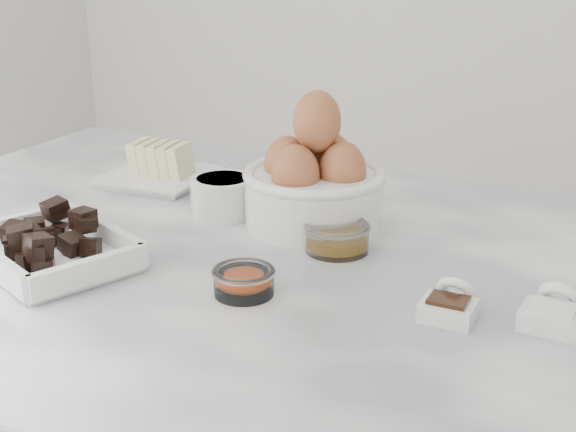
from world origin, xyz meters
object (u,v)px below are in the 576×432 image
at_px(honey_bowl, 337,237).
at_px(zest_bowl, 244,280).
at_px(egg_bowl, 314,182).
at_px(vanilla_spoon, 450,304).
at_px(chocolate_dish, 51,245).
at_px(salt_spoon, 554,312).
at_px(sugar_ramekin, 223,195).
at_px(butter_plate, 157,167).

height_order(honey_bowl, zest_bowl, honey_bowl).
xyz_separation_m(egg_bowl, vanilla_spoon, (0.23, -0.17, -0.04)).
bearing_deg(honey_bowl, zest_bowl, -103.61).
xyz_separation_m(chocolate_dish, salt_spoon, (0.54, 0.11, -0.01)).
relative_size(sugar_ramekin, salt_spoon, 1.23).
bearing_deg(vanilla_spoon, salt_spoon, 16.54).
height_order(butter_plate, zest_bowl, butter_plate).
height_order(egg_bowl, zest_bowl, egg_bowl).
bearing_deg(zest_bowl, chocolate_dish, -172.43).
height_order(butter_plate, vanilla_spoon, butter_plate).
height_order(sugar_ramekin, egg_bowl, egg_bowl).
xyz_separation_m(sugar_ramekin, salt_spoon, (0.45, -0.12, -0.01)).
distance_m(zest_bowl, salt_spoon, 0.31).
relative_size(chocolate_dish, zest_bowl, 3.48).
bearing_deg(butter_plate, egg_bowl, -11.10).
xyz_separation_m(zest_bowl, vanilla_spoon, (0.21, 0.05, -0.00)).
relative_size(zest_bowl, vanilla_spoon, 1.05).
bearing_deg(honey_bowl, vanilla_spoon, -31.74).
relative_size(chocolate_dish, egg_bowl, 1.28).
relative_size(butter_plate, salt_spoon, 2.25).
bearing_deg(salt_spoon, honey_bowl, 163.77).
bearing_deg(vanilla_spoon, egg_bowl, 143.45).
height_order(honey_bowl, vanilla_spoon, vanilla_spoon).
distance_m(honey_bowl, vanilla_spoon, 0.20).
bearing_deg(chocolate_dish, butter_plate, 104.27).
bearing_deg(honey_bowl, butter_plate, 160.55).
distance_m(egg_bowl, zest_bowl, 0.23).
bearing_deg(zest_bowl, vanilla_spoon, 13.49).
bearing_deg(salt_spoon, chocolate_dish, -168.53).
distance_m(egg_bowl, honey_bowl, 0.10).
bearing_deg(vanilla_spoon, zest_bowl, -166.51).
xyz_separation_m(sugar_ramekin, honey_bowl, (0.19, -0.05, -0.01)).
height_order(honey_bowl, salt_spoon, salt_spoon).
xyz_separation_m(honey_bowl, vanilla_spoon, (0.17, -0.11, -0.00)).
distance_m(chocolate_dish, butter_plate, 0.32).
distance_m(butter_plate, vanilla_spoon, 0.57).
distance_m(honey_bowl, zest_bowl, 0.16).
xyz_separation_m(butter_plate, honey_bowl, (0.36, -0.13, -0.00)).
height_order(sugar_ramekin, honey_bowl, sugar_ramekin).
xyz_separation_m(honey_bowl, salt_spoon, (0.27, -0.08, -0.00)).
bearing_deg(salt_spoon, egg_bowl, 156.16).
xyz_separation_m(chocolate_dish, egg_bowl, (0.21, 0.26, 0.04)).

